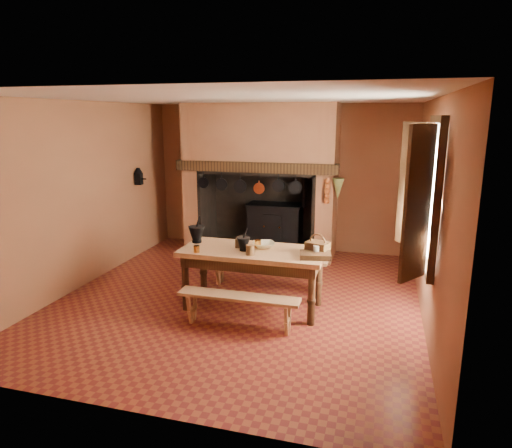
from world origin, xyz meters
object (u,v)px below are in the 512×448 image
Objects in this scene: iron_range at (276,227)px; work_table at (253,259)px; coffee_grinder at (240,242)px; wicker_basket at (317,247)px; bench_front at (239,303)px; mixing_bowl at (263,245)px.

iron_range reaches higher than work_table.
wicker_basket is (1.05, -0.02, 0.02)m from coffee_grinder.
coffee_grinder is at bearing -162.18° from wicker_basket.
iron_range is 2.73m from work_table.
wicker_basket reaches higher than work_table.
bench_front is 0.93m from coffee_grinder.
work_table is 0.29m from coffee_grinder.
work_table is 0.89m from wicker_basket.
coffee_grinder is at bearing 105.56° from bench_front.
bench_front is 4.61× the size of wicker_basket.
mixing_bowl is (0.43, -2.58, 0.38)m from iron_range.
wicker_basket is (1.18, -2.66, 0.44)m from iron_range.
work_table reaches higher than bench_front.
coffee_grinder is (-0.19, 0.06, 0.20)m from work_table.
iron_range is at bearing 95.43° from bench_front.
wicker_basket is (0.86, 0.04, 0.22)m from work_table.
bench_front is 8.19× the size of coffee_grinder.
wicker_basket reaches higher than coffee_grinder.
iron_range reaches higher than mixing_bowl.
bench_front is (0.32, -3.35, -0.16)m from iron_range.
mixing_bowl is at bearing -167.87° from wicker_basket.
iron_range is 1.05× the size of bench_front.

